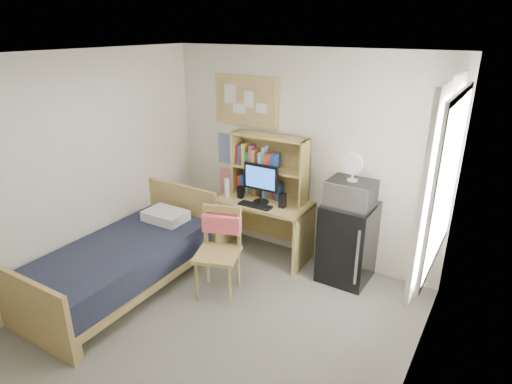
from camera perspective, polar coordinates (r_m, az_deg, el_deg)
The scene contains 25 objects.
floor at distance 4.38m, azimuth -7.69°, elevation -19.20°, with size 3.60×4.20×0.02m, color gray.
ceiling at distance 3.34m, azimuth -9.97°, elevation 17.21°, with size 3.60×4.20×0.02m, color silver.
wall_back at distance 5.33m, azimuth 5.95°, elevation 4.64°, with size 3.60×0.04×2.60m, color white.
wall_left at distance 4.96m, azimuth -24.85°, elevation 1.44°, with size 0.04×4.20×2.60m, color white.
wall_right at distance 2.96m, azimuth 19.65°, elevation -11.01°, with size 0.04×4.20×2.60m, color white.
window_unit at distance 3.93m, azimuth 23.48°, elevation 1.39°, with size 0.10×1.40×1.70m, color white.
curtain_left at distance 3.56m, azimuth 21.94°, elevation -0.37°, with size 0.04×0.55×1.70m, color silver.
curtain_right at distance 4.31m, azimuth 23.98°, elevation 2.99°, with size 0.04×0.55×1.70m, color silver.
bulletin_board at distance 5.55m, azimuth -1.28°, elevation 11.99°, with size 0.94×0.03×0.64m, color tan.
poster_wave at distance 5.88m, azimuth -3.83°, elevation 5.79°, with size 0.30×0.01×0.42m, color #273A9C.
poster_japan at distance 6.02m, azimuth -3.72°, elevation 1.47°, with size 0.28×0.01×0.36m, color #E8293F.
desk at distance 5.55m, azimuth 0.94°, elevation -4.78°, with size 1.20×0.60×0.75m, color tan.
desk_chair at distance 4.72m, azimuth -5.18°, elevation -8.21°, with size 0.50×0.50×1.00m, color tan.
mini_fridge at distance 5.11m, azimuth 12.10°, elevation -6.54°, with size 0.56×0.56×0.95m, color black.
bed at distance 5.09m, azimuth -17.40°, elevation -9.61°, with size 1.04×2.08×0.57m, color #1A1D2F.
hutch at distance 5.38m, azimuth 1.78°, elevation 3.35°, with size 1.00×0.25×0.82m, color tan.
monitor at distance 5.26m, azimuth 0.66°, elevation 1.06°, with size 0.46×0.04×0.49m, color black.
keyboard at distance 5.23m, azimuth -0.11°, elevation -1.81°, with size 0.43×0.14×0.02m, color black.
speaker_left at distance 5.46m, azimuth -2.08°, elevation -0.01°, with size 0.07×0.07×0.16m, color black.
speaker_right at distance 5.19m, azimuth 3.53°, elevation -1.13°, with size 0.07×0.07×0.18m, color black.
water_bottle at distance 5.51m, azimuth -3.89°, elevation 0.58°, with size 0.07×0.07×0.24m, color white.
hoodie at distance 4.77m, azimuth -4.58°, elevation -4.18°, with size 0.43×0.13×0.21m, color #EE5A61.
microwave at distance 4.84m, azimuth 12.57°, elevation -0.14°, with size 0.50×0.38×0.29m, color #B6B6BB.
desk_fan at distance 4.74m, azimuth 12.85°, elevation 3.14°, with size 0.23×0.23×0.29m, color white.
pillow at distance 5.39m, azimuth -11.97°, elevation -3.11°, with size 0.51×0.35×0.12m, color white.
Camera 1 is at (2.20, -2.51, 2.83)m, focal length 30.00 mm.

